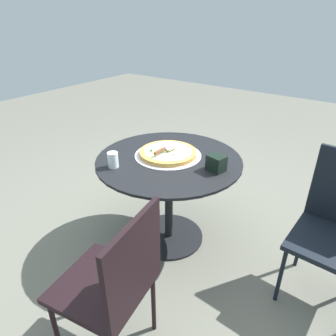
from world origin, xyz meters
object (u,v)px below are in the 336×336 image
Objects in this scene: patio_table at (169,180)px; napkin_dispenser at (216,163)px; patio_chair_far at (115,280)px; pizza_server at (164,149)px; drinking_cup at (113,160)px; pizza_on_tray at (168,153)px.

napkin_dispenser is at bearing -174.67° from patio_table.
patio_table is 0.92m from patio_chair_far.
napkin_dispenser reaches higher than patio_table.
patio_chair_far is at bearing 110.25° from patio_table.
patio_chair_far is (-0.36, 0.86, -0.24)m from pizza_server.
pizza_server is at bearing -119.21° from drinking_cup.
patio_table is 2.14× the size of pizza_on_tray.
drinking_cup is (0.22, 0.31, 0.22)m from patio_table.
pizza_server reaches higher than patio_table.
patio_table is at bearing -69.75° from patio_chair_far.
patio_table is 4.70× the size of pizza_server.
drinking_cup is at bearing 60.79° from pizza_server.
drinking_cup is (0.18, 0.31, -0.01)m from pizza_server.
drinking_cup is at bearing 62.42° from pizza_on_tray.
drinking_cup is (0.18, 0.35, 0.03)m from pizza_on_tray.
patio_table is 0.23m from pizza_server.
drinking_cup is 0.80m from patio_chair_far.
napkin_dispenser is 0.12× the size of patio_chair_far.
patio_chair_far is at bearing 101.17° from napkin_dispenser.
pizza_on_tray is 0.98m from patio_chair_far.
pizza_server is 0.36m from drinking_cup.
pizza_on_tray is 0.38m from napkin_dispenser.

